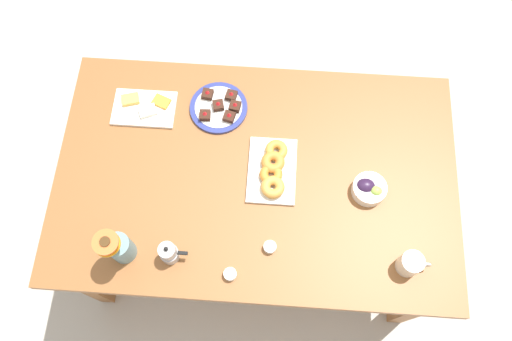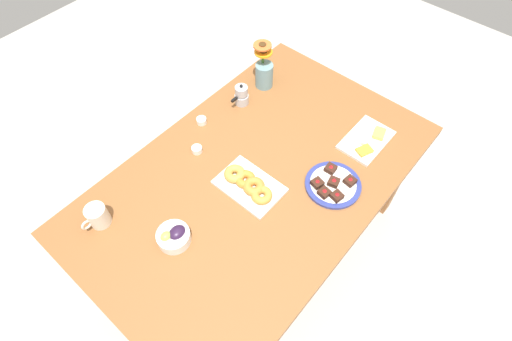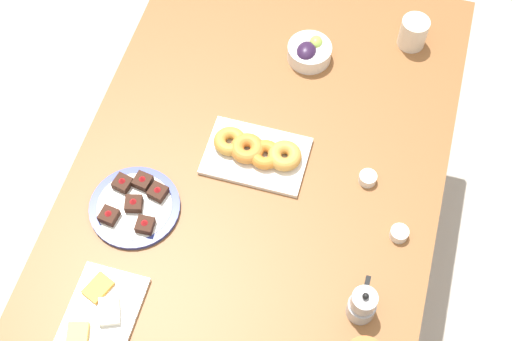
# 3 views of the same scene
# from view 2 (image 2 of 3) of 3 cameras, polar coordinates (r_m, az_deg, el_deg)

# --- Properties ---
(ground_plane) EXTENTS (6.00, 6.00, 0.00)m
(ground_plane) POSITION_cam_2_polar(r_m,az_deg,el_deg) (2.40, 0.00, -10.90)
(ground_plane) COLOR #B7B2A8
(dining_table) EXTENTS (1.60, 1.00, 0.74)m
(dining_table) POSITION_cam_2_polar(r_m,az_deg,el_deg) (1.82, 0.00, -2.29)
(dining_table) COLOR brown
(dining_table) RESTS_ON ground_plane
(coffee_mug) EXTENTS (0.12, 0.08, 0.10)m
(coffee_mug) POSITION_cam_2_polar(r_m,az_deg,el_deg) (1.71, -21.70, -6.03)
(coffee_mug) COLOR silver
(coffee_mug) RESTS_ON dining_table
(grape_bowl) EXTENTS (0.13, 0.13, 0.07)m
(grape_bowl) POSITION_cam_2_polar(r_m,az_deg,el_deg) (1.60, -11.64, -9.19)
(grape_bowl) COLOR white
(grape_bowl) RESTS_ON dining_table
(cheese_platter) EXTENTS (0.26, 0.17, 0.03)m
(cheese_platter) POSITION_cam_2_polar(r_m,az_deg,el_deg) (1.93, 15.54, 4.24)
(cheese_platter) COLOR white
(cheese_platter) RESTS_ON dining_table
(croissant_platter) EXTENTS (0.19, 0.28, 0.05)m
(croissant_platter) POSITION_cam_2_polar(r_m,az_deg,el_deg) (1.70, -1.03, -1.98)
(croissant_platter) COLOR white
(croissant_platter) RESTS_ON dining_table
(jam_cup_honey) EXTENTS (0.05, 0.05, 0.03)m
(jam_cup_honey) POSITION_cam_2_polar(r_m,az_deg,el_deg) (1.96, -7.79, 7.09)
(jam_cup_honey) COLOR white
(jam_cup_honey) RESTS_ON dining_table
(jam_cup_berry) EXTENTS (0.05, 0.05, 0.03)m
(jam_cup_berry) POSITION_cam_2_polar(r_m,az_deg,el_deg) (1.84, -8.44, 3.02)
(jam_cup_berry) COLOR white
(jam_cup_berry) RESTS_ON dining_table
(dessert_plate) EXTENTS (0.24, 0.24, 0.05)m
(dessert_plate) POSITION_cam_2_polar(r_m,az_deg,el_deg) (1.74, 10.92, -1.97)
(dessert_plate) COLOR navy
(dessert_plate) RESTS_ON dining_table
(flower_vase) EXTENTS (0.10, 0.11, 0.24)m
(flower_vase) POSITION_cam_2_polar(r_m,az_deg,el_deg) (2.08, 1.16, 13.88)
(flower_vase) COLOR #6B939E
(flower_vase) RESTS_ON dining_table
(moka_pot) EXTENTS (0.11, 0.07, 0.12)m
(moka_pot) POSITION_cam_2_polar(r_m,az_deg,el_deg) (2.01, -2.09, 10.67)
(moka_pot) COLOR #B7B7BC
(moka_pot) RESTS_ON dining_table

